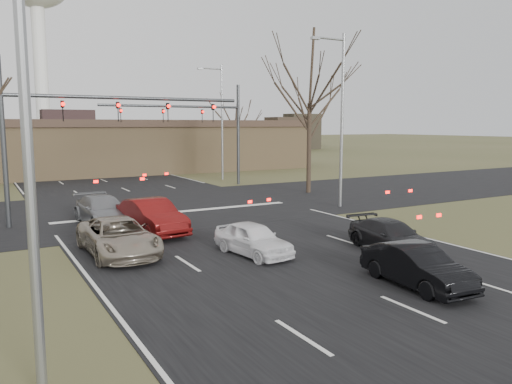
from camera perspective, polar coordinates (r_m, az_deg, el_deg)
ground at (r=16.91m, az=7.29°, el=-9.00°), size 360.00×360.00×0.00m
road_main at (r=73.73m, az=-22.00°, el=3.40°), size 14.00×300.00×0.02m
road_cross at (r=29.97m, az=-10.20°, el=-1.68°), size 200.00×14.00×0.02m
building at (r=52.31m, az=-16.67°, el=5.01°), size 42.40×10.40×5.30m
mast_arm_near at (r=26.31m, az=-19.86°, el=7.76°), size 12.12×0.24×8.00m
mast_arm_far at (r=39.31m, az=-5.73°, el=7.93°), size 11.12×0.24×8.00m
streetlight_left at (r=9.00m, az=-23.90°, el=11.79°), size 2.34×0.25×10.00m
streetlight_right_near at (r=29.53m, az=9.55°, el=9.05°), size 2.34×0.25×10.00m
streetlight_right_far at (r=44.26m, az=-4.12°, el=8.66°), size 2.34×0.25×10.00m
tree_right_near at (r=35.84m, az=6.21°, el=14.16°), size 6.90×6.90×11.50m
tree_right_far at (r=53.99m, az=-2.33°, el=9.95°), size 5.40×5.40×9.00m
car_silver_suv at (r=19.39m, az=-15.45°, el=-4.96°), size 2.34×4.96×1.37m
car_white_sedan at (r=18.67m, az=-0.34°, el=-5.37°), size 1.91×3.79×1.24m
car_black_hatch at (r=15.87m, az=17.88°, el=-8.06°), size 1.66×3.94×1.27m
car_charcoal_sedan at (r=19.92m, az=15.16°, el=-4.88°), size 2.09×4.24×1.19m
car_grey_ahead at (r=25.52m, az=-17.09°, el=-1.99°), size 2.32×4.91×1.38m
car_red_ahead at (r=22.78m, az=-11.84°, el=-2.76°), size 2.11×4.81×1.54m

